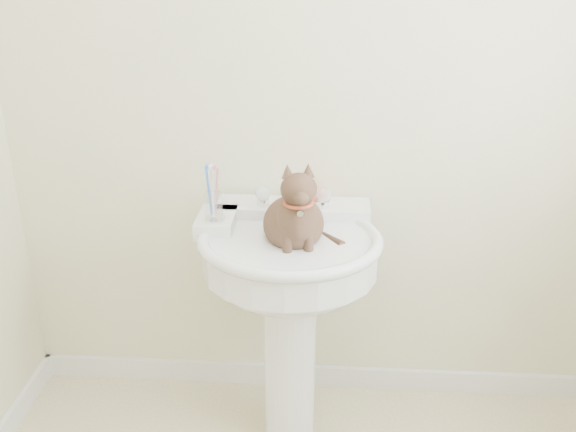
# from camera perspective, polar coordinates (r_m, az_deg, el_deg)

# --- Properties ---
(wall_back) EXTENTS (2.20, 0.00, 2.50)m
(wall_back) POSITION_cam_1_polar(r_m,az_deg,el_deg) (2.18, 2.45, 12.09)
(wall_back) COLOR beige
(wall_back) RESTS_ON ground
(baseboard_back) EXTENTS (2.20, 0.02, 0.09)m
(baseboard_back) POSITION_cam_1_polar(r_m,az_deg,el_deg) (2.69, 1.99, -13.98)
(baseboard_back) COLOR white
(baseboard_back) RESTS_ON floor
(pedestal_sink) EXTENTS (0.61, 0.60, 0.84)m
(pedestal_sink) POSITION_cam_1_polar(r_m,az_deg,el_deg) (2.12, 0.10, -5.39)
(pedestal_sink) COLOR white
(pedestal_sink) RESTS_ON floor
(faucet) EXTENTS (0.28, 0.12, 0.14)m
(faucet) POSITION_cam_1_polar(r_m,az_deg,el_deg) (2.16, 0.43, 1.71)
(faucet) COLOR silver
(faucet) RESTS_ON pedestal_sink
(soap_bar) EXTENTS (0.09, 0.06, 0.03)m
(soap_bar) POSITION_cam_1_polar(r_m,az_deg,el_deg) (2.25, 2.25, 1.86)
(soap_bar) COLOR #F8593C
(soap_bar) RESTS_ON pedestal_sink
(toothbrush_cup) EXTENTS (0.07, 0.07, 0.18)m
(toothbrush_cup) POSITION_cam_1_polar(r_m,az_deg,el_deg) (2.08, -6.65, 0.89)
(toothbrush_cup) COLOR silver
(toothbrush_cup) RESTS_ON pedestal_sink
(cat) EXTENTS (0.21, 0.27, 0.39)m
(cat) POSITION_cam_1_polar(r_m,az_deg,el_deg) (2.00, 0.59, -0.24)
(cat) COLOR brown
(cat) RESTS_ON pedestal_sink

